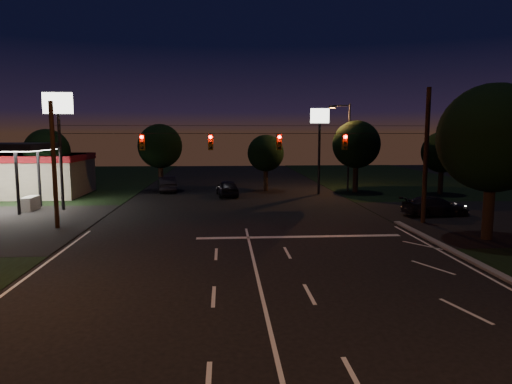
{
  "coord_description": "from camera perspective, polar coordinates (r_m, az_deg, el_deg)",
  "views": [
    {
      "loc": [
        -1.38,
        -14.36,
        6.03
      ],
      "look_at": [
        0.28,
        8.96,
        3.0
      ],
      "focal_mm": 32.0,
      "sensor_mm": 36.0,
      "label": 1
    }
  ],
  "objects": [
    {
      "name": "ground",
      "position": [
        15.63,
        1.37,
        -15.3
      ],
      "size": [
        140.0,
        140.0,
        0.0
      ],
      "primitive_type": "plane",
      "color": "black",
      "rests_on": "ground"
    },
    {
      "name": "stop_bar",
      "position": [
        26.91,
        5.44,
        -5.59
      ],
      "size": [
        12.0,
        0.5,
        0.01
      ],
      "primitive_type": "cube",
      "color": "silver",
      "rests_on": "ground"
    },
    {
      "name": "utility_pole_right",
      "position": [
        32.82,
        20.12,
        -3.66
      ],
      "size": [
        0.3,
        0.3,
        9.0
      ],
      "primitive_type": "cylinder",
      "color": "black",
      "rests_on": "ground"
    },
    {
      "name": "utility_pole_left",
      "position": [
        31.8,
        -23.55,
        -4.17
      ],
      "size": [
        0.28,
        0.28,
        8.0
      ],
      "primitive_type": "cylinder",
      "color": "black",
      "rests_on": "ground"
    },
    {
      "name": "signal_span",
      "position": [
        29.36,
        -1.38,
        6.35
      ],
      "size": [
        24.0,
        0.4,
        1.56
      ],
      "color": "black",
      "rests_on": "ground"
    },
    {
      "name": "gas_station",
      "position": [
        49.35,
        -28.6,
        2.24
      ],
      "size": [
        14.2,
        16.1,
        5.25
      ],
      "color": "gray",
      "rests_on": "ground"
    },
    {
      "name": "pole_sign_left_near",
      "position": [
        38.5,
        -23.45,
        8.19
      ],
      "size": [
        2.2,
        0.3,
        9.1
      ],
      "color": "black",
      "rests_on": "ground"
    },
    {
      "name": "pole_sign_right",
      "position": [
        45.34,
        7.95,
        7.57
      ],
      "size": [
        1.8,
        0.3,
        8.4
      ],
      "color": "black",
      "rests_on": "ground"
    },
    {
      "name": "street_light_right_far",
      "position": [
        48.05,
        11.23,
        6.3
      ],
      "size": [
        2.2,
        0.35,
        9.0
      ],
      "color": "black",
      "rests_on": "ground"
    },
    {
      "name": "tree_right_near",
      "position": [
        28.7,
        27.38,
        5.86
      ],
      "size": [
        6.0,
        6.0,
        8.76
      ],
      "color": "black",
      "rests_on": "ground"
    },
    {
      "name": "tree_far_a",
      "position": [
        47.51,
        -24.6,
        4.57
      ],
      "size": [
        4.2,
        4.2,
        6.42
      ],
      "color": "black",
      "rests_on": "ground"
    },
    {
      "name": "tree_far_b",
      "position": [
        48.95,
        -11.86,
        5.56
      ],
      "size": [
        4.6,
        4.6,
        6.98
      ],
      "color": "black",
      "rests_on": "ground"
    },
    {
      "name": "tree_far_c",
      "position": [
        47.72,
        1.23,
        4.82
      ],
      "size": [
        3.8,
        3.8,
        5.86
      ],
      "color": "black",
      "rests_on": "ground"
    },
    {
      "name": "tree_far_d",
      "position": [
        47.44,
        12.41,
        5.75
      ],
      "size": [
        4.8,
        4.8,
        7.3
      ],
      "color": "black",
      "rests_on": "ground"
    },
    {
      "name": "tree_far_e",
      "position": [
        48.49,
        22.2,
        4.57
      ],
      "size": [
        4.0,
        4.0,
        6.18
      ],
      "color": "black",
      "rests_on": "ground"
    },
    {
      "name": "car_oncoming_a",
      "position": [
        43.83,
        -3.6,
        0.49
      ],
      "size": [
        2.31,
        4.77,
        1.57
      ],
      "primitive_type": "imported",
      "rotation": [
        0.0,
        0.0,
        3.24
      ],
      "color": "black",
      "rests_on": "ground"
    },
    {
      "name": "car_oncoming_b",
      "position": [
        48.07,
        -11.09,
        0.98
      ],
      "size": [
        2.53,
        5.0,
        1.57
      ],
      "primitive_type": "imported",
      "rotation": [
        0.0,
        0.0,
        3.33
      ],
      "color": "black",
      "rests_on": "ground"
    },
    {
      "name": "car_cross",
      "position": [
        35.8,
        21.53,
        -1.67
      ],
      "size": [
        5.15,
        2.57,
        1.44
      ],
      "primitive_type": "imported",
      "rotation": [
        0.0,
        0.0,
        1.69
      ],
      "color": "black",
      "rests_on": "ground"
    }
  ]
}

